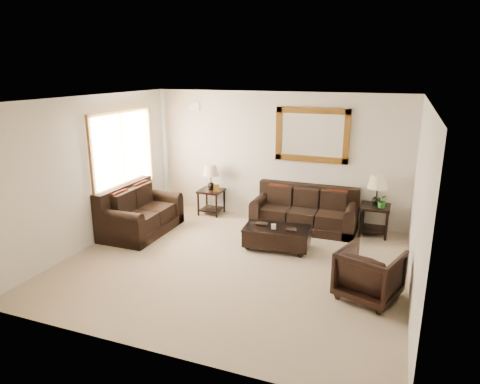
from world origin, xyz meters
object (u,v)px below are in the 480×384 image
at_px(loveseat, 139,215).
at_px(coffee_table, 277,235).
at_px(sofa, 305,213).
at_px(armchair, 370,272).
at_px(end_table_left, 211,182).
at_px(end_table_right, 377,196).

xyz_separation_m(loveseat, coffee_table, (2.80, 0.17, -0.10)).
height_order(sofa, coffee_table, sofa).
bearing_deg(armchair, coffee_table, -16.46).
height_order(sofa, end_table_left, end_table_left).
bearing_deg(loveseat, end_table_right, -71.21).
xyz_separation_m(sofa, end_table_right, (1.36, 0.10, 0.48)).
relative_size(end_table_left, end_table_right, 0.93).
bearing_deg(sofa, end_table_left, 176.96).
xyz_separation_m(end_table_left, end_table_right, (3.50, -0.02, 0.05)).
bearing_deg(coffee_table, end_table_left, 140.13).
bearing_deg(coffee_table, sofa, 74.64).
xyz_separation_m(sofa, loveseat, (-3.03, -1.40, 0.04)).
height_order(sofa, loveseat, loveseat).
relative_size(end_table_left, coffee_table, 0.92).
relative_size(sofa, coffee_table, 1.68).
xyz_separation_m(sofa, coffee_table, (-0.23, -1.23, -0.06)).
bearing_deg(armchair, sofa, -39.90).
distance_m(loveseat, coffee_table, 2.81).
xyz_separation_m(coffee_table, armchair, (1.69, -1.21, 0.15)).
height_order(sofa, armchair, sofa).
xyz_separation_m(end_table_left, armchair, (3.60, -2.55, -0.33)).
bearing_deg(sofa, armchair, -59.05).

